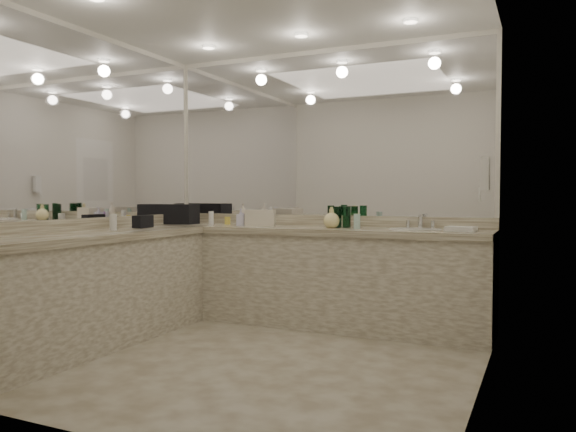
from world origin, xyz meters
The scene contains 36 objects.
floor centered at (0.00, 0.00, 0.00)m, with size 3.20×3.20×0.00m, color beige.
wall_back centered at (0.00, 1.50, 1.30)m, with size 3.20×0.02×2.60m, color silver.
wall_left centered at (-1.60, 0.00, 1.30)m, with size 0.02×3.00×2.60m, color silver.
wall_right centered at (1.60, 0.00, 1.30)m, with size 0.02×3.00×2.60m, color silver.
vanity_back_base centered at (0.00, 1.20, 0.42)m, with size 3.20×0.60×0.84m, color beige.
vanity_back_top centered at (0.00, 1.19, 0.87)m, with size 3.20×0.64×0.06m, color beige.
vanity_left_base centered at (-1.30, -0.30, 0.42)m, with size 0.60×2.40×0.84m, color beige.
vanity_left_top centered at (-1.29, -0.30, 0.87)m, with size 0.64×2.42×0.06m, color beige.
backsplash_back centered at (0.00, 1.48, 0.95)m, with size 3.20×0.04×0.10m, color beige.
backsplash_left centered at (-1.58, 0.00, 0.95)m, with size 0.04×3.00×0.10m, color beige.
mirror_back centered at (0.00, 1.49, 1.77)m, with size 3.12×0.01×1.55m, color white.
mirror_left centered at (-1.59, 0.00, 1.77)m, with size 0.01×2.92×1.55m, color white.
sink centered at (0.95, 1.20, 0.90)m, with size 0.44×0.44×0.03m, color white.
faucet centered at (0.95, 1.41, 0.97)m, with size 0.24×0.16×0.14m, color silver.
wall_phone centered at (1.56, 0.70, 1.35)m, with size 0.06×0.10×0.24m, color white.
door centered at (1.59, -0.50, 1.05)m, with size 0.02×0.82×2.10m, color white.
black_toiletry_bag centered at (-1.45, 1.16, 1.00)m, with size 0.35×0.22×0.20m, color black.
black_bag_spill centered at (-1.30, 0.41, 0.95)m, with size 0.09×0.20×0.11m, color black.
cream_cosmetic_case centered at (-0.52, 1.17, 0.98)m, with size 0.28×0.17×0.16m, color beige.
hand_towel centered at (1.33, 1.14, 0.92)m, with size 0.23×0.16×0.04m, color white.
lotion_left centered at (-1.30, 0.03, 0.97)m, with size 0.06×0.06×0.14m, color white.
soap_bottle_a centered at (-0.76, 1.26, 1.01)m, with size 0.08×0.08×0.21m, color white.
soap_bottle_b centered at (-0.70, 1.11, 0.98)m, with size 0.07×0.08×0.17m, color silver.
soap_bottle_c centered at (0.21, 1.16, 0.99)m, with size 0.15×0.15×0.19m, color #FDED9D.
green_bottle_0 centered at (0.14, 1.35, 0.99)m, with size 0.06×0.06×0.19m, color #124924.
green_bottle_1 centered at (0.15, 1.30, 1.00)m, with size 0.06×0.06×0.20m, color #124924.
green_bottle_2 centered at (0.19, 1.36, 0.99)m, with size 0.07×0.07×0.19m, color #124924.
green_bottle_3 centered at (0.33, 1.24, 1.00)m, with size 0.07×0.07×0.19m, color #124924.
green_bottle_4 centered at (0.24, 1.24, 0.99)m, with size 0.07×0.07×0.19m, color #124924.
amenity_bottle_0 centered at (0.46, 1.13, 0.97)m, with size 0.06×0.06×0.13m, color silver.
amenity_bottle_1 centered at (-0.95, 1.29, 0.94)m, with size 0.06×0.06×0.08m, color #F2D84C.
amenity_bottle_2 centered at (-0.64, 1.30, 0.97)m, with size 0.04×0.04×0.14m, color silver.
amenity_bottle_3 centered at (-1.04, 1.12, 0.97)m, with size 0.05×0.05×0.13m, color white.
amenity_bottle_4 centered at (-0.70, 1.21, 0.96)m, with size 0.04×0.04×0.11m, color #9966B2.
amenity_bottle_5 centered at (0.23, 1.25, 0.94)m, with size 0.06×0.06×0.08m, color white.
amenity_bottle_6 centered at (-0.74, 1.20, 0.96)m, with size 0.04×0.04×0.12m, color silver.
Camera 1 is at (1.95, -3.58, 1.20)m, focal length 35.00 mm.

